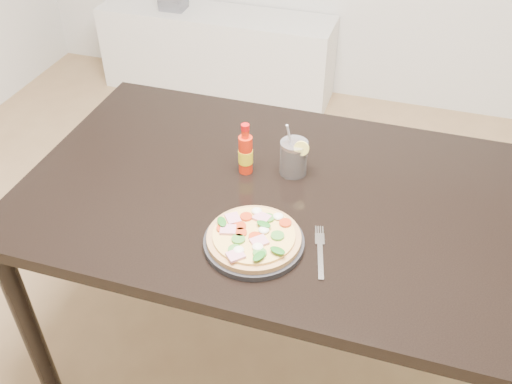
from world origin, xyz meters
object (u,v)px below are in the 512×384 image
(cola_cup, at_px, (294,158))
(fork, at_px, (320,250))
(hot_sauce_bottle, at_px, (246,153))
(media_console, at_px, (217,53))
(plate, at_px, (254,242))
(pizza, at_px, (254,236))
(dining_table, at_px, (268,211))

(cola_cup, distance_m, fork, 0.34)
(hot_sauce_bottle, distance_m, cola_cup, 0.14)
(cola_cup, xyz_separation_m, media_console, (-0.89, 1.68, -0.55))
(plate, distance_m, fork, 0.17)
(pizza, relative_size, cola_cup, 1.38)
(media_console, bearing_deg, fork, -62.37)
(dining_table, xyz_separation_m, pizza, (0.03, -0.23, 0.11))
(hot_sauce_bottle, xyz_separation_m, cola_cup, (0.13, 0.04, -0.01))
(plate, xyz_separation_m, media_console, (-0.87, 2.01, -0.51))
(dining_table, height_order, hot_sauce_bottle, hot_sauce_bottle)
(pizza, relative_size, fork, 1.28)
(cola_cup, relative_size, media_console, 0.12)
(dining_table, xyz_separation_m, cola_cup, (0.05, 0.10, 0.13))
(plate, height_order, pizza, pizza)
(hot_sauce_bottle, distance_m, media_console, 1.96)
(dining_table, relative_size, plate, 5.47)
(pizza, xyz_separation_m, hot_sauce_bottle, (-0.12, 0.29, 0.04))
(dining_table, relative_size, fork, 7.50)
(plate, distance_m, media_console, 2.25)
(fork, bearing_deg, pizza, 175.50)
(cola_cup, relative_size, fork, 0.93)
(media_console, bearing_deg, hot_sauce_bottle, -66.28)
(pizza, distance_m, fork, 0.17)
(plate, bearing_deg, hot_sauce_bottle, 111.95)
(cola_cup, distance_m, media_console, 1.98)
(fork, distance_m, media_console, 2.29)
(hot_sauce_bottle, distance_m, fork, 0.39)
(dining_table, height_order, fork, fork)
(hot_sauce_bottle, relative_size, media_console, 0.12)
(pizza, bearing_deg, fork, 9.38)
(plate, distance_m, hot_sauce_bottle, 0.32)
(dining_table, distance_m, cola_cup, 0.17)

